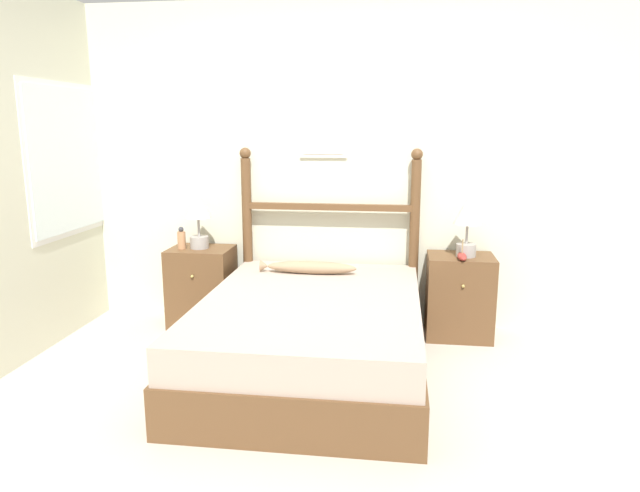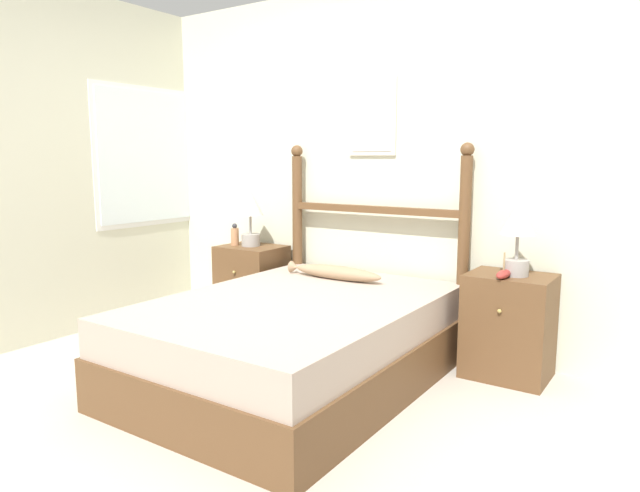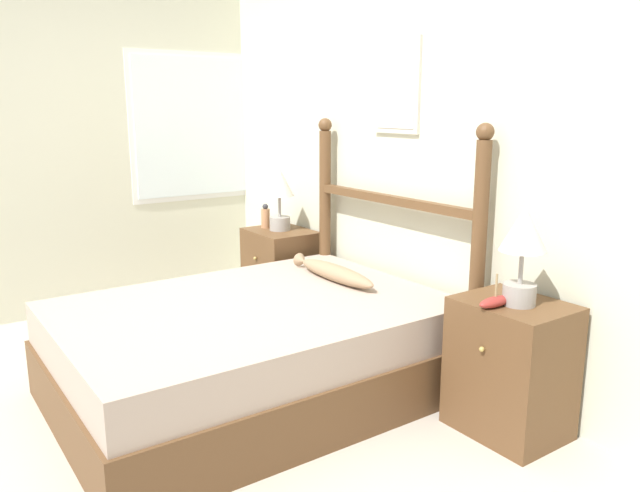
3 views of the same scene
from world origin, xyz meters
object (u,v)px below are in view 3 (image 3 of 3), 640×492
at_px(bed, 253,350).
at_px(bottle, 265,217).
at_px(model_boat, 495,301).
at_px(table_lamp_left, 279,190).
at_px(table_lamp_right, 523,242).
at_px(nightstand_left, 281,273).
at_px(fish_pillow, 334,272).
at_px(nightstand_right, 510,368).

relative_size(bed, bottle, 11.03).
bearing_deg(model_boat, table_lamp_left, 176.40).
bearing_deg(table_lamp_right, model_boat, -109.54).
bearing_deg(bottle, model_boat, -2.29).
bearing_deg(model_boat, bed, -146.41).
bearing_deg(table_lamp_right, nightstand_left, 179.57).
distance_m(table_lamp_left, model_boat, 2.06).
distance_m(table_lamp_left, table_lamp_right, 2.08).
relative_size(model_boat, fish_pillow, 0.27).
distance_m(nightstand_left, nightstand_right, 2.05).
xyz_separation_m(nightstand_right, model_boat, (-0.01, -0.13, 0.34)).
xyz_separation_m(bed, fish_pillow, (-0.11, 0.61, 0.31)).
bearing_deg(model_boat, bottle, 177.71).
bearing_deg(bed, nightstand_left, 141.98).
distance_m(bed, nightstand_right, 1.30).
distance_m(nightstand_right, bottle, 2.22).
bearing_deg(table_lamp_left, nightstand_right, -0.05).
xyz_separation_m(bed, nightstand_left, (-1.02, 0.80, 0.07)).
height_order(bed, bottle, bottle).
relative_size(nightstand_right, bottle, 3.58).
bearing_deg(fish_pillow, bottle, 171.80).
xyz_separation_m(nightstand_right, fish_pillow, (-1.13, -0.19, 0.24)).
relative_size(bed, fish_pillow, 2.69).
relative_size(nightstand_right, model_boat, 3.23).
bearing_deg(bottle, table_lamp_left, 17.57).
height_order(bed, nightstand_right, nightstand_right).
bearing_deg(nightstand_right, bottle, -178.95).
xyz_separation_m(bed, table_lamp_right, (1.05, 0.78, 0.67)).
relative_size(table_lamp_left, table_lamp_right, 1.00).
xyz_separation_m(nightstand_left, table_lamp_right, (2.08, -0.02, 0.61)).
xyz_separation_m(bottle, fish_pillow, (1.05, -0.15, -0.16)).
xyz_separation_m(bed, nightstand_right, (1.02, 0.80, 0.07)).
bearing_deg(fish_pillow, bed, -79.75).
height_order(table_lamp_right, fish_pillow, table_lamp_right).
height_order(bed, model_boat, model_boat).
xyz_separation_m(nightstand_left, nightstand_right, (2.05, 0.00, 0.00)).
height_order(table_lamp_right, model_boat, table_lamp_right).
relative_size(nightstand_right, table_lamp_left, 1.43).
height_order(nightstand_left, table_lamp_left, table_lamp_left).
relative_size(bed, model_boat, 9.95).
height_order(nightstand_left, fish_pillow, nightstand_left).
bearing_deg(bed, fish_pillow, 100.25).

